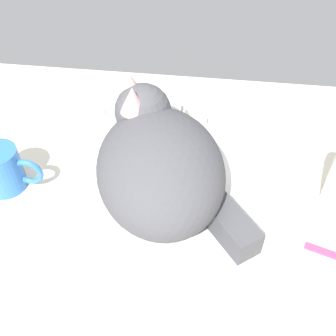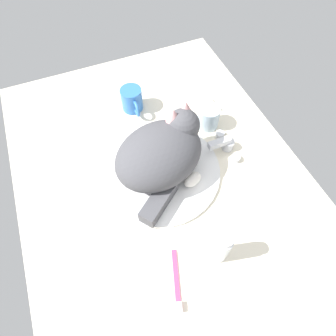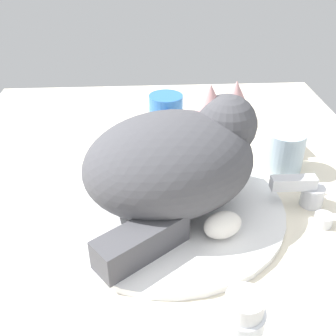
{
  "view_description": "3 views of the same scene",
  "coord_description": "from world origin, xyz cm",
  "px_view_note": "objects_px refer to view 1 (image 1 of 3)",
  "views": [
    {
      "loc": [
        6.87,
        -43.42,
        52.07
      ],
      "look_at": [
        1.05,
        1.1,
        7.9
      ],
      "focal_mm": 42.51,
      "sensor_mm": 36.0,
      "label": 1
    },
    {
      "loc": [
        42.01,
        -14.61,
        72.65
      ],
      "look_at": [
        2.25,
        1.78,
        4.18
      ],
      "focal_mm": 30.36,
      "sensor_mm": 36.0,
      "label": 2
    },
    {
      "loc": [
        50.45,
        -3.21,
        39.81
      ],
      "look_at": [
        -1.12,
        -0.16,
        7.14
      ],
      "focal_mm": 43.01,
      "sensor_mm": 36.0,
      "label": 3
    }
  ],
  "objects_px": {
    "faucet": "(176,117)",
    "soap_bar": "(91,105)",
    "rinse_cup": "(123,108)",
    "coffee_mug": "(3,170)",
    "cat": "(160,163)"
  },
  "relations": [
    {
      "from": "rinse_cup",
      "to": "faucet",
      "type": "bearing_deg",
      "value": 2.69
    },
    {
      "from": "rinse_cup",
      "to": "soap_bar",
      "type": "height_order",
      "value": "rinse_cup"
    },
    {
      "from": "faucet",
      "to": "cat",
      "type": "relative_size",
      "value": 0.42
    },
    {
      "from": "faucet",
      "to": "cat",
      "type": "xyz_separation_m",
      "value": [
        -0.0,
        -0.21,
        0.07
      ]
    },
    {
      "from": "faucet",
      "to": "rinse_cup",
      "type": "xyz_separation_m",
      "value": [
        -0.11,
        -0.01,
        0.02
      ]
    },
    {
      "from": "soap_bar",
      "to": "rinse_cup",
      "type": "bearing_deg",
      "value": -15.32
    },
    {
      "from": "faucet",
      "to": "rinse_cup",
      "type": "bearing_deg",
      "value": -177.31
    },
    {
      "from": "coffee_mug",
      "to": "rinse_cup",
      "type": "height_order",
      "value": "coffee_mug"
    },
    {
      "from": "cat",
      "to": "rinse_cup",
      "type": "height_order",
      "value": "cat"
    },
    {
      "from": "rinse_cup",
      "to": "soap_bar",
      "type": "distance_m",
      "value": 0.08
    },
    {
      "from": "coffee_mug",
      "to": "soap_bar",
      "type": "distance_m",
      "value": 0.24
    },
    {
      "from": "faucet",
      "to": "coffee_mug",
      "type": "relative_size",
      "value": 1.15
    },
    {
      "from": "coffee_mug",
      "to": "rinse_cup",
      "type": "xyz_separation_m",
      "value": [
        0.17,
        0.2,
        -0.0
      ]
    },
    {
      "from": "faucet",
      "to": "soap_bar",
      "type": "bearing_deg",
      "value": 175.39
    },
    {
      "from": "cat",
      "to": "soap_bar",
      "type": "relative_size",
      "value": 4.92
    }
  ]
}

